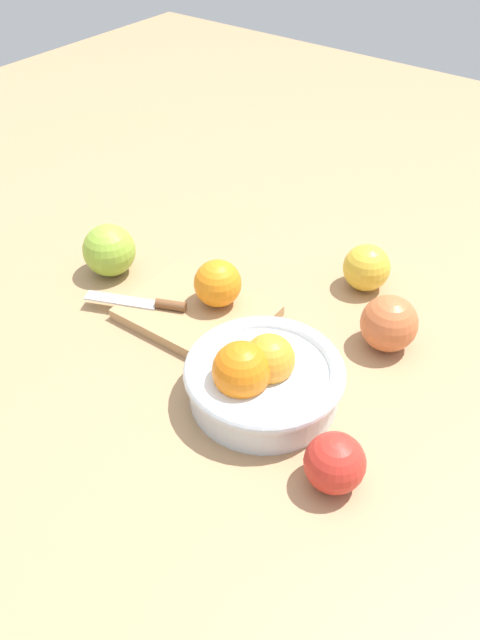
# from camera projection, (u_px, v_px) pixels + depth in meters

# --- Properties ---
(ground_plane) EXTENTS (2.40, 2.40, 0.00)m
(ground_plane) POSITION_uv_depth(u_px,v_px,m) (232.00, 335.00, 0.93)
(ground_plane) COLOR tan
(bowl) EXTENTS (0.20, 0.20, 0.10)m
(bowl) POSITION_uv_depth(u_px,v_px,m) (262.00, 377.00, 0.81)
(bowl) COLOR silver
(bowl) RESTS_ON ground_plane
(cutting_board) EXTENTS (0.21, 0.16, 0.02)m
(cutting_board) POSITION_uv_depth(u_px,v_px,m) (199.00, 311.00, 0.96)
(cutting_board) COLOR tan
(cutting_board) RESTS_ON ground_plane
(orange_on_board) EXTENTS (0.07, 0.07, 0.07)m
(orange_on_board) POSITION_uv_depth(u_px,v_px,m) (218.00, 283.00, 0.94)
(orange_on_board) COLOR orange
(orange_on_board) RESTS_ON cutting_board
(knife) EXTENTS (0.15, 0.08, 0.01)m
(knife) POSITION_uv_depth(u_px,v_px,m) (149.00, 303.00, 0.95)
(knife) COLOR silver
(knife) RESTS_ON cutting_board
(apple_back_left) EXTENTS (0.07, 0.07, 0.07)m
(apple_back_left) POSITION_uv_depth(u_px,v_px,m) (335.00, 463.00, 0.71)
(apple_back_left) COLOR red
(apple_back_left) RESTS_ON ground_plane
(apple_mid_right) EXTENTS (0.08, 0.08, 0.08)m
(apple_mid_right) POSITION_uv_depth(u_px,v_px,m) (109.00, 250.00, 1.02)
(apple_mid_right) COLOR #8EB738
(apple_mid_right) RESTS_ON ground_plane
(apple_front_left) EXTENTS (0.07, 0.07, 0.07)m
(apple_front_left) POSITION_uv_depth(u_px,v_px,m) (367.00, 268.00, 0.99)
(apple_front_left) COLOR gold
(apple_front_left) RESTS_ON ground_plane
(apple_front_left_2) EXTENTS (0.08, 0.08, 0.08)m
(apple_front_left_2) POSITION_uv_depth(u_px,v_px,m) (389.00, 323.00, 0.89)
(apple_front_left_2) COLOR #CC6638
(apple_front_left_2) RESTS_ON ground_plane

